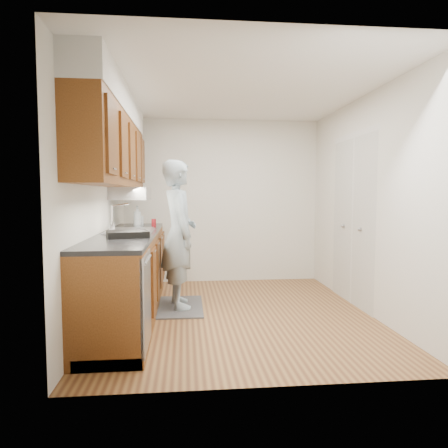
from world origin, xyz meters
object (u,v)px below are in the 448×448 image
soap_bottle_b (140,219)px  dish_rack (127,234)px  soda_can (154,223)px  person (179,224)px  soap_bottle_a (137,216)px

soap_bottle_b → dish_rack: bearing=-89.1°
soap_bottle_b → dish_rack: (0.02, -1.33, -0.06)m
soap_bottle_b → soda_can: (0.19, -0.19, -0.04)m
person → soda_can: 0.51m
person → soap_bottle_b: bearing=31.0°
soap_bottle_a → soda_can: (0.22, -0.09, -0.08)m
soap_bottle_b → soda_can: bearing=-44.6°
soap_bottle_a → soap_bottle_b: 0.11m
dish_rack → soap_bottle_a: bearing=77.8°
soap_bottle_a → soap_bottle_b: bearing=75.3°
soda_can → dish_rack: soda_can is taller
person → soap_bottle_a: size_ratio=7.16×
soda_can → person: bearing=-50.0°
person → dish_rack: 0.90m
soda_can → dish_rack: 1.15m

